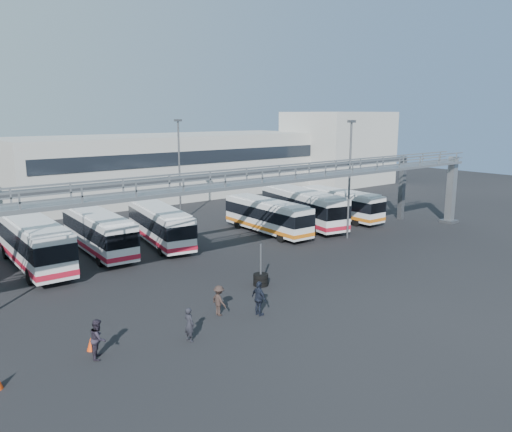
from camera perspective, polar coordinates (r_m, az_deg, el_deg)
ground at (r=31.58m, az=5.53°, el=-8.30°), size 140.00×140.00×0.00m
gantry at (r=34.55m, az=-1.08°, el=2.92°), size 51.40×5.15×7.10m
warehouse at (r=68.02m, az=-9.62°, el=5.77°), size 42.00×14.00×8.00m
building_right at (r=79.47m, az=9.31°, el=7.69°), size 14.00×12.00×11.00m
light_pole_mid at (r=43.55m, az=10.66°, el=4.82°), size 0.70×0.35×10.21m
light_pole_back at (r=50.07m, az=-8.76°, el=5.75°), size 0.70×0.35×10.21m
bus_2 at (r=38.51m, az=-24.15°, el=-2.62°), size 2.91×11.58×3.50m
bus_3 at (r=40.65m, az=-17.59°, el=-1.65°), size 3.01×10.75×3.23m
bus_4 at (r=42.18m, az=-10.93°, el=-0.88°), size 4.14×10.72×3.18m
bus_6 at (r=45.19m, az=1.29°, el=0.10°), size 2.73×10.25×3.09m
bus_7 at (r=48.42m, az=5.36°, el=1.10°), size 4.79×11.83×3.50m
bus_8 at (r=51.94m, az=9.51°, el=1.43°), size 2.56×10.13×3.06m
pedestrian_a at (r=24.60m, az=-7.64°, el=-12.17°), size 0.46×0.65×1.69m
pedestrian_b at (r=23.92m, az=-17.59°, el=-13.20°), size 1.03×1.10×1.81m
pedestrian_c at (r=27.36m, az=-4.24°, el=-9.60°), size 0.67×1.11×1.68m
pedestrian_d at (r=27.23m, az=0.35°, el=-9.41°), size 0.47×1.12×1.91m
cone_right at (r=24.91m, az=-18.35°, el=-13.71°), size 0.45×0.45×0.63m
tire_stack at (r=31.90m, az=0.55°, el=-7.15°), size 0.96×0.96×2.74m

